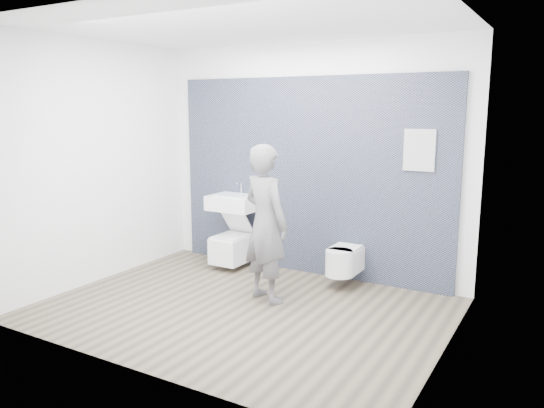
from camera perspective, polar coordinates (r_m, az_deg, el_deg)
The scene contains 8 objects.
ground at distance 5.54m, azimuth -3.17°, elevation -11.20°, with size 4.00×4.00×0.00m, color brown.
room_shell at distance 5.17m, azimuth -3.36°, elevation 7.05°, with size 4.00×4.00×4.00m.
tile_wall at distance 6.75m, azimuth 3.73°, elevation -7.22°, with size 3.60×0.06×2.40m, color black.
washbasin at distance 6.77m, azimuth -4.08°, elevation 0.19°, with size 0.62×0.46×0.46m.
toilet_square at distance 6.86m, azimuth -4.24°, elevation -4.64°, with size 0.39×0.56×0.68m.
toilet_rounded at distance 6.15m, azimuth 7.64°, elevation -6.07°, with size 0.32×0.55×0.30m.
info_placard at distance 6.26m, azimuth 14.87°, elevation -8.99°, with size 0.34×0.03×0.45m, color white.
visitor at distance 5.55m, azimuth -0.67°, elevation -2.13°, with size 0.61×0.40×1.67m, color slate.
Camera 1 is at (2.84, -4.30, 2.03)m, focal length 35.00 mm.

